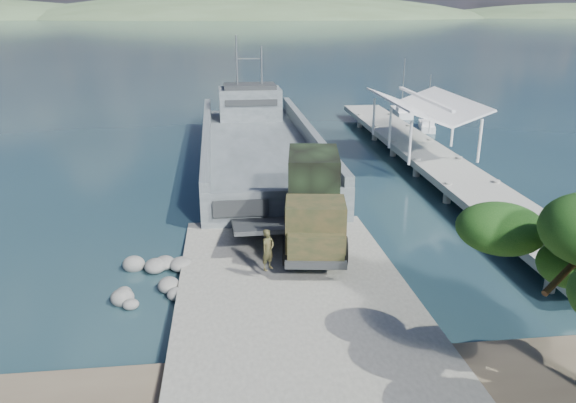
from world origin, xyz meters
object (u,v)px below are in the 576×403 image
Objects in this scene: sailboat_near at (427,126)px; sailboat_far at (402,113)px; landing_craft at (259,152)px; pier at (426,146)px; soldier at (268,258)px; military_truck at (314,200)px.

sailboat_far is (-0.28, 7.62, 0.05)m from sailboat_near.
sailboat_near is at bearing 30.01° from landing_craft.
soldier is (-14.01, -18.89, -0.15)m from pier.
sailboat_near is at bearing 67.66° from military_truck.
landing_craft is 3.69× the size of military_truck.
military_truck is at bearing -85.00° from landing_craft.
military_truck is 1.64× the size of sailboat_near.
sailboat_near is (19.00, 32.21, -1.15)m from soldier.
pier is 7.70× the size of sailboat_near.
sailboat_near is 0.86× the size of sailboat_far.
soldier is (-2.73, -4.21, -1.15)m from military_truck.
sailboat_far reaches higher than military_truck.
pier is 1.27× the size of landing_craft.
pier is at bearing 60.27° from military_truck.
military_truck is at bearing -108.51° from sailboat_far.
sailboat_far reaches higher than pier.
pier is at bearing 9.41° from soldier.
landing_craft reaches higher than sailboat_near.
pier is 4.69× the size of military_truck.
landing_craft reaches higher than soldier.
pier is 23.12× the size of soldier.
soldier is at bearing -93.37° from landing_craft.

